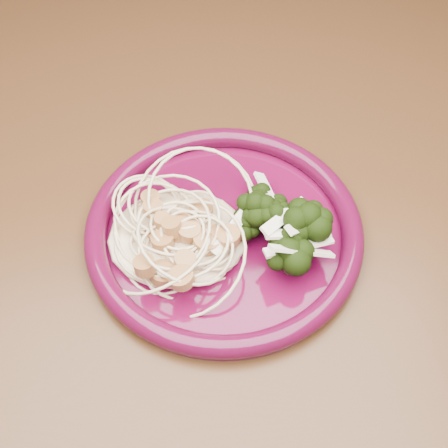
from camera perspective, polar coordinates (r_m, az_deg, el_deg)
dining_table at (r=0.70m, az=2.63°, el=-3.15°), size 1.20×0.80×0.75m
dinner_plate at (r=0.58m, az=0.00°, el=-0.61°), size 0.29×0.29×0.02m
spaghetti_pile at (r=0.57m, az=-4.31°, el=-0.68°), size 0.14×0.13×0.03m
scallop_cluster at (r=0.54m, az=-4.53°, el=1.47°), size 0.13×0.13×0.04m
broccoli_pile at (r=0.58m, az=5.22°, el=1.35°), size 0.09×0.14×0.05m
onion_garnish at (r=0.56m, az=5.44°, el=3.21°), size 0.07×0.09×0.05m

